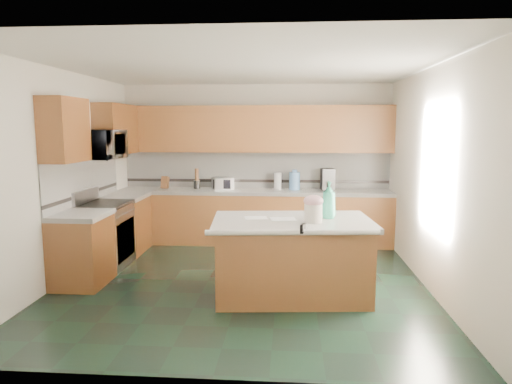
{
  "coord_description": "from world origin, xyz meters",
  "views": [
    {
      "loc": [
        0.59,
        -5.62,
        1.98
      ],
      "look_at": [
        0.15,
        0.35,
        1.12
      ],
      "focal_mm": 32.0,
      "sensor_mm": 36.0,
      "label": 1
    }
  ],
  "objects_px": {
    "island_top": "(292,222)",
    "treat_jar": "(313,213)",
    "coffee_maker": "(328,179)",
    "island_base": "(292,260)",
    "knife_block": "(165,183)",
    "toaster_oven": "(223,183)",
    "soap_bottle_island": "(329,200)"
  },
  "relations": [
    {
      "from": "knife_block",
      "to": "toaster_oven",
      "type": "height_order",
      "value": "knife_block"
    },
    {
      "from": "island_top",
      "to": "coffee_maker",
      "type": "bearing_deg",
      "value": 71.68
    },
    {
      "from": "toaster_oven",
      "to": "coffee_maker",
      "type": "height_order",
      "value": "coffee_maker"
    },
    {
      "from": "soap_bottle_island",
      "to": "island_base",
      "type": "bearing_deg",
      "value": -174.52
    },
    {
      "from": "toaster_oven",
      "to": "treat_jar",
      "type": "bearing_deg",
      "value": -85.48
    },
    {
      "from": "island_base",
      "to": "knife_block",
      "type": "xyz_separation_m",
      "value": [
        -2.18,
        2.49,
        0.59
      ]
    },
    {
      "from": "island_base",
      "to": "knife_block",
      "type": "distance_m",
      "value": 3.36
    },
    {
      "from": "island_base",
      "to": "toaster_oven",
      "type": "distance_m",
      "value": 2.82
    },
    {
      "from": "knife_block",
      "to": "treat_jar",
      "type": "bearing_deg",
      "value": -40.91
    },
    {
      "from": "toaster_oven",
      "to": "coffee_maker",
      "type": "bearing_deg",
      "value": -22.51
    },
    {
      "from": "coffee_maker",
      "to": "treat_jar",
      "type": "bearing_deg",
      "value": -104.54
    },
    {
      "from": "island_top",
      "to": "treat_jar",
      "type": "height_order",
      "value": "treat_jar"
    },
    {
      "from": "island_base",
      "to": "toaster_oven",
      "type": "height_order",
      "value": "toaster_oven"
    },
    {
      "from": "treat_jar",
      "to": "toaster_oven",
      "type": "distance_m",
      "value": 3.0
    },
    {
      "from": "island_top",
      "to": "treat_jar",
      "type": "xyz_separation_m",
      "value": [
        0.23,
        -0.16,
        0.13
      ]
    },
    {
      "from": "island_base",
      "to": "toaster_oven",
      "type": "xyz_separation_m",
      "value": [
        -1.18,
        2.49,
        0.59
      ]
    },
    {
      "from": "treat_jar",
      "to": "toaster_oven",
      "type": "relative_size",
      "value": 0.62
    },
    {
      "from": "island_base",
      "to": "knife_block",
      "type": "height_order",
      "value": "knife_block"
    },
    {
      "from": "island_top",
      "to": "toaster_oven",
      "type": "relative_size",
      "value": 5.39
    },
    {
      "from": "soap_bottle_island",
      "to": "knife_block",
      "type": "height_order",
      "value": "soap_bottle_island"
    },
    {
      "from": "island_base",
      "to": "island_top",
      "type": "relative_size",
      "value": 0.95
    },
    {
      "from": "treat_jar",
      "to": "island_base",
      "type": "bearing_deg",
      "value": 136.34
    },
    {
      "from": "treat_jar",
      "to": "knife_block",
      "type": "height_order",
      "value": "knife_block"
    },
    {
      "from": "toaster_oven",
      "to": "coffee_maker",
      "type": "distance_m",
      "value": 1.78
    },
    {
      "from": "island_base",
      "to": "treat_jar",
      "type": "xyz_separation_m",
      "value": [
        0.23,
        -0.16,
        0.59
      ]
    },
    {
      "from": "treat_jar",
      "to": "coffee_maker",
      "type": "bearing_deg",
      "value": 72.82
    },
    {
      "from": "island_base",
      "to": "treat_jar",
      "type": "height_order",
      "value": "treat_jar"
    },
    {
      "from": "island_base",
      "to": "island_top",
      "type": "bearing_deg",
      "value": 0.0
    },
    {
      "from": "treat_jar",
      "to": "toaster_oven",
      "type": "xyz_separation_m",
      "value": [
        -1.41,
        2.65,
        -0.01
      ]
    },
    {
      "from": "knife_block",
      "to": "toaster_oven",
      "type": "relative_size",
      "value": 0.61
    },
    {
      "from": "soap_bottle_island",
      "to": "knife_block",
      "type": "xyz_separation_m",
      "value": [
        -2.61,
        2.39,
        -0.11
      ]
    },
    {
      "from": "treat_jar",
      "to": "soap_bottle_island",
      "type": "distance_m",
      "value": 0.34
    }
  ]
}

